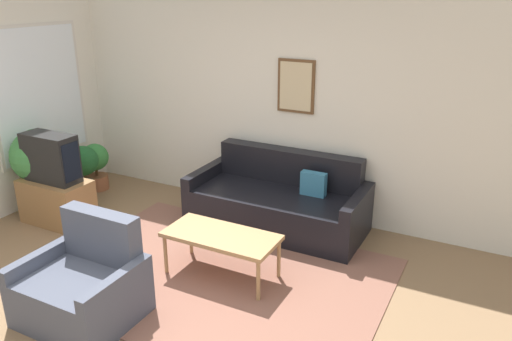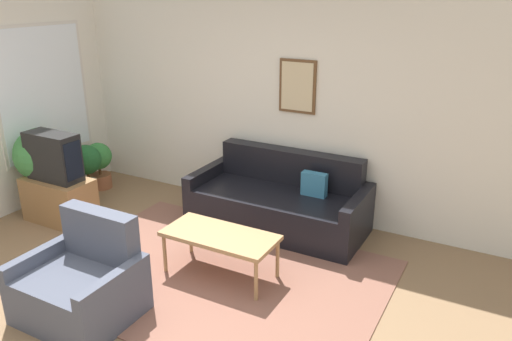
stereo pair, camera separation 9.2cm
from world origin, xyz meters
name	(u,v)px [view 1 (the left image)]	position (x,y,z in m)	size (l,w,h in m)	color
ground_plane	(122,321)	(0.00, 0.00, 0.00)	(16.00, 16.00, 0.00)	#846647
area_rug	(216,276)	(0.34, 0.94, 0.01)	(3.14, 2.26, 0.01)	brown
wall_back	(266,99)	(0.00, 2.66, 1.35)	(8.00, 0.09, 2.70)	silver
couch	(279,202)	(0.41, 2.20, 0.29)	(1.98, 0.90, 0.83)	black
coffee_table	(221,238)	(0.38, 0.98, 0.40)	(1.07, 0.50, 0.44)	#A87F51
tv_stand	(57,201)	(-1.92, 1.10, 0.26)	(0.82, 0.44, 0.52)	olive
tv	(51,158)	(-1.92, 1.10, 0.80)	(0.64, 0.28, 0.55)	black
armchair	(84,287)	(-0.31, -0.07, 0.28)	(0.92, 0.76, 0.85)	#474C5B
potted_plant_tall	(40,160)	(-2.28, 1.23, 0.68)	(0.65, 0.65, 1.05)	#935638
potted_plant_by_window	(96,164)	(-2.26, 2.08, 0.36)	(0.36, 0.36, 0.64)	#935638
potted_plant_small	(84,165)	(-2.20, 1.82, 0.44)	(0.39, 0.39, 0.69)	beige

